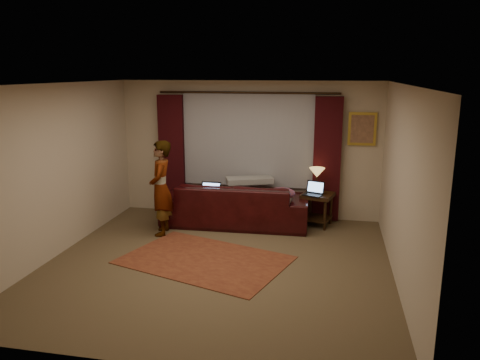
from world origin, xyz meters
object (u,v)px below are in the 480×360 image
end_table (317,210)px  tiffany_lamp (317,180)px  sofa (235,196)px  laptop_table (313,189)px  person (161,188)px  laptop_sofa (209,191)px

end_table → tiffany_lamp: 0.54m
sofa → end_table: bearing=-174.1°
laptop_table → person: bearing=-141.6°
laptop_sofa → person: 0.90m
person → end_table: bearing=98.0°
sofa → tiffany_lamp: bearing=-170.9°
sofa → laptop_sofa: (-0.43, -0.24, 0.13)m
laptop_sofa → person: bearing=-142.8°
sofa → person: 1.41m
sofa → end_table: sofa is taller
person → sofa: bearing=111.8°
laptop_sofa → tiffany_lamp: (1.88, 0.52, 0.17)m
laptop_table → tiffany_lamp: bearing=95.9°
sofa → laptop_sofa: sofa is taller
end_table → person: size_ratio=0.37×
laptop_sofa → end_table: (1.91, 0.44, -0.36)m
tiffany_lamp → laptop_table: bearing=-104.1°
sofa → tiffany_lamp: (1.45, 0.28, 0.30)m
end_table → laptop_table: size_ratio=1.69×
tiffany_lamp → person: bearing=-157.8°
sofa → laptop_table: bearing=-179.2°
end_table → tiffany_lamp: size_ratio=1.33×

